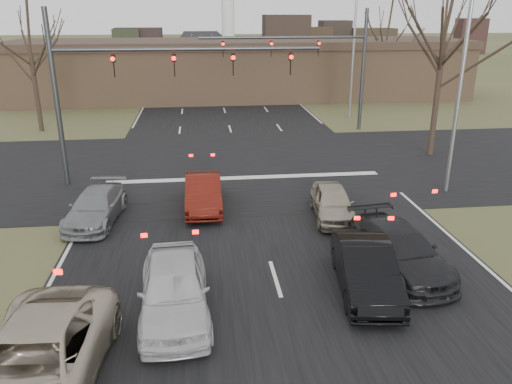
# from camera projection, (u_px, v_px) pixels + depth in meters

# --- Properties ---
(ground) EXTENTS (360.00, 360.00, 0.00)m
(ground) POSITION_uv_depth(u_px,v_px,m) (293.00, 339.00, 12.62)
(ground) COLOR #424927
(ground) RESTS_ON ground
(road_main) EXTENTS (14.00, 300.00, 0.02)m
(road_main) POSITION_uv_depth(u_px,v_px,m) (213.00, 71.00, 68.63)
(road_main) COLOR black
(road_main) RESTS_ON ground
(road_cross) EXTENTS (200.00, 14.00, 0.02)m
(road_cross) POSITION_uv_depth(u_px,v_px,m) (241.00, 166.00, 26.62)
(road_cross) COLOR black
(road_cross) RESTS_ON ground
(building) EXTENTS (42.40, 10.40, 5.30)m
(building) POSITION_uv_depth(u_px,v_px,m) (241.00, 69.00, 47.40)
(building) COLOR #846347
(building) RESTS_ON ground
(mast_arm_near) EXTENTS (12.12, 0.24, 8.00)m
(mast_arm_near) POSITION_uv_depth(u_px,v_px,m) (129.00, 76.00, 22.46)
(mast_arm_near) COLOR #383A3D
(mast_arm_near) RESTS_ON ground
(mast_arm_far) EXTENTS (11.12, 0.24, 8.00)m
(mast_arm_far) POSITION_uv_depth(u_px,v_px,m) (323.00, 56.00, 33.05)
(mast_arm_far) COLOR #383A3D
(mast_arm_far) RESTS_ON ground
(streetlight_right_near) EXTENTS (2.34, 0.25, 10.00)m
(streetlight_right_near) POSITION_uv_depth(u_px,v_px,m) (459.00, 67.00, 21.00)
(streetlight_right_near) COLOR gray
(streetlight_right_near) RESTS_ON ground
(streetlight_right_far) EXTENTS (2.34, 0.25, 10.00)m
(streetlight_right_far) POSITION_uv_depth(u_px,v_px,m) (352.00, 43.00, 36.93)
(streetlight_right_far) COLOR gray
(streetlight_right_far) RESTS_ON ground
(tree_left_far) EXTENTS (5.70, 5.70, 9.50)m
(tree_left_far) POSITION_uv_depth(u_px,v_px,m) (25.00, 19.00, 32.04)
(tree_left_far) COLOR black
(tree_left_far) RESTS_ON ground
(tree_right_far) EXTENTS (5.40, 5.40, 9.00)m
(tree_right_far) POSITION_uv_depth(u_px,v_px,m) (388.00, 21.00, 44.55)
(tree_right_far) COLOR black
(tree_right_far) RESTS_ON ground
(car_silver_suv) EXTENTS (2.99, 5.81, 1.57)m
(car_silver_suv) POSITION_uv_depth(u_px,v_px,m) (34.00, 364.00, 10.52)
(car_silver_suv) COLOR #B8AB95
(car_silver_suv) RESTS_ON ground
(car_white_sedan) EXTENTS (2.05, 4.67, 1.56)m
(car_white_sedan) POSITION_uv_depth(u_px,v_px,m) (174.00, 289.00, 13.39)
(car_white_sedan) COLOR silver
(car_white_sedan) RESTS_ON ground
(car_black_hatch) EXTENTS (2.08, 4.51, 1.43)m
(car_black_hatch) POSITION_uv_depth(u_px,v_px,m) (366.00, 268.00, 14.59)
(car_black_hatch) COLOR black
(car_black_hatch) RESTS_ON ground
(car_charcoal_sedan) EXTENTS (2.48, 4.97, 1.39)m
(car_charcoal_sedan) POSITION_uv_depth(u_px,v_px,m) (400.00, 250.00, 15.79)
(car_charcoal_sedan) COLOR black
(car_charcoal_sedan) RESTS_ON ground
(car_grey_ahead) EXTENTS (2.21, 4.44, 1.24)m
(car_grey_ahead) POSITION_uv_depth(u_px,v_px,m) (96.00, 207.00, 19.46)
(car_grey_ahead) COLOR gray
(car_grey_ahead) RESTS_ON ground
(car_red_ahead) EXTENTS (1.47, 4.20, 1.38)m
(car_red_ahead) POSITION_uv_depth(u_px,v_px,m) (203.00, 192.00, 20.77)
(car_red_ahead) COLOR #53130B
(car_red_ahead) RESTS_ON ground
(car_silver_ahead) EXTENTS (1.89, 3.91, 1.29)m
(car_silver_ahead) POSITION_uv_depth(u_px,v_px,m) (333.00, 203.00, 19.80)
(car_silver_ahead) COLOR #ABA18A
(car_silver_ahead) RESTS_ON ground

